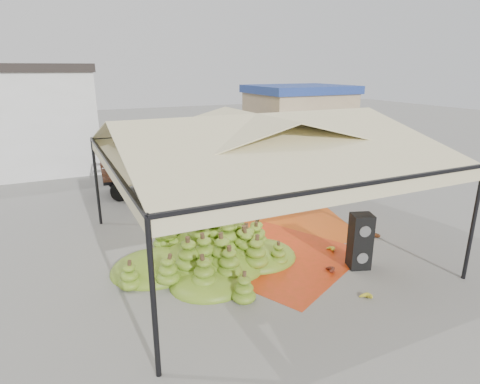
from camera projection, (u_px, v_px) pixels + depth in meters
name	position (u px, v px, depth m)	size (l,w,h in m)	color
ground	(255.00, 247.00, 12.19)	(90.00, 90.00, 0.00)	slate
canopy_tent	(256.00, 139.00, 11.21)	(8.10, 8.10, 4.00)	black
building_tan	(299.00, 116.00, 26.88)	(6.30, 5.30, 4.10)	tan
tarp_left	(279.00, 257.00, 11.54)	(3.99, 3.80, 0.01)	red
tarp_right	(295.00, 224.00, 13.99)	(3.53, 3.71, 0.01)	#CE4B13
banana_heap	(211.00, 245.00, 10.96)	(5.36, 4.40, 1.15)	#537D1A
hand_yellow_a	(329.00, 248.00, 11.85)	(0.45, 0.37, 0.21)	gold
hand_yellow_b	(366.00, 296.00, 9.38)	(0.41, 0.34, 0.19)	gold
hand_red_a	(327.00, 269.00, 10.64)	(0.49, 0.40, 0.22)	#582314
hand_red_b	(374.00, 236.00, 12.73)	(0.46, 0.37, 0.21)	#5A2B14
hand_green	(246.00, 270.00, 10.60)	(0.42, 0.35, 0.19)	#4B7F1A
hanging_bunches	(245.00, 152.00, 12.81)	(1.74, 0.24, 0.20)	#3C7518
speaker_stack	(360.00, 241.00, 10.74)	(0.68, 0.64, 1.53)	black
banana_leaves	(183.00, 237.00, 12.91)	(0.96, 1.36, 3.70)	#2C731E
vendor	(233.00, 177.00, 16.53)	(0.66, 0.43, 1.82)	gray
truck_left	(176.00, 162.00, 17.69)	(5.92, 2.42, 1.99)	#4D2B19
truck_right	(260.00, 135.00, 22.59)	(7.67, 3.16, 2.57)	#4A2A18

